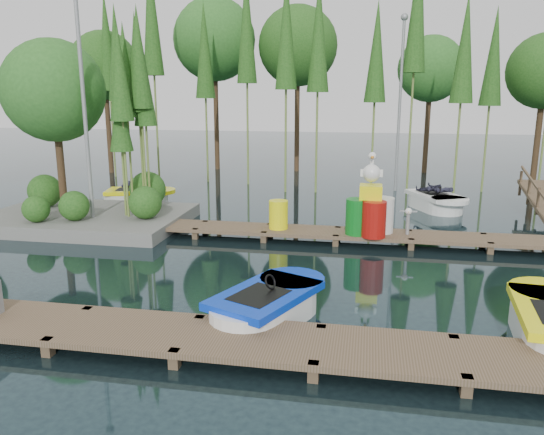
% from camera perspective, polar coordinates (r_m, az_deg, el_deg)
% --- Properties ---
extents(ground_plane, '(90.00, 90.00, 0.00)m').
position_cam_1_polar(ground_plane, '(13.17, -2.54, -5.07)').
color(ground_plane, '#1E3238').
extents(near_dock, '(18.00, 1.50, 0.50)m').
position_cam_1_polar(near_dock, '(9.07, -9.05, -12.46)').
color(near_dock, brown).
rests_on(near_dock, ground).
extents(far_dock, '(15.00, 1.20, 0.50)m').
position_cam_1_polar(far_dock, '(15.30, 3.19, -1.55)').
color(far_dock, brown).
rests_on(far_dock, ground).
extents(island, '(6.20, 4.20, 6.75)m').
position_cam_1_polar(island, '(17.98, -20.40, 9.42)').
color(island, slate).
rests_on(island, ground).
extents(tree_screen, '(34.42, 18.53, 10.31)m').
position_cam_1_polar(tree_screen, '(23.37, -1.74, 18.15)').
color(tree_screen, '#402D1B').
rests_on(tree_screen, ground).
extents(lamp_island, '(0.30, 0.30, 7.25)m').
position_cam_1_polar(lamp_island, '(16.87, -19.70, 12.94)').
color(lamp_island, gray).
rests_on(lamp_island, ground).
extents(lamp_rear, '(0.30, 0.30, 7.25)m').
position_cam_1_polar(lamp_rear, '(23.21, 13.66, 13.23)').
color(lamp_rear, gray).
rests_on(lamp_rear, ground).
extents(boat_blue, '(2.31, 3.10, 0.95)m').
position_cam_1_polar(boat_blue, '(9.97, -0.50, -9.57)').
color(boat_blue, white).
rests_on(boat_blue, ground).
extents(boat_yellow_far, '(2.92, 1.76, 1.36)m').
position_cam_1_polar(boat_yellow_far, '(20.75, -14.31, 2.18)').
color(boat_yellow_far, white).
rests_on(boat_yellow_far, ground).
extents(boat_white_far, '(2.35, 3.08, 1.33)m').
position_cam_1_polar(boat_white_far, '(20.04, 17.20, 1.63)').
color(boat_white_far, white).
rests_on(boat_white_far, ground).
extents(yellow_barrel, '(0.55, 0.55, 0.83)m').
position_cam_1_polar(yellow_barrel, '(15.28, 0.70, 0.32)').
color(yellow_barrel, '#FDF80D').
rests_on(yellow_barrel, far_dock).
extents(drum_cluster, '(1.32, 1.21, 2.28)m').
position_cam_1_polar(drum_cluster, '(14.86, 10.61, 0.73)').
color(drum_cluster, '#0C6E1B').
rests_on(drum_cluster, far_dock).
extents(seagull_post, '(0.47, 0.25, 0.75)m').
position_cam_1_polar(seagull_post, '(15.09, 14.44, 0.09)').
color(seagull_post, gray).
rests_on(seagull_post, far_dock).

